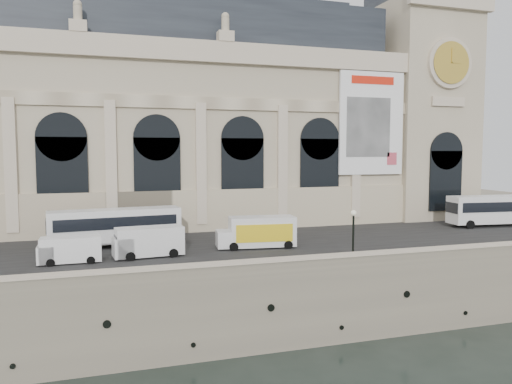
% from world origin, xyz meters
% --- Properties ---
extents(ground, '(260.00, 260.00, 0.00)m').
position_xyz_m(ground, '(0.00, 0.00, 0.00)').
color(ground, black).
rests_on(ground, ground).
extents(quay, '(160.00, 70.00, 6.00)m').
position_xyz_m(quay, '(0.00, 35.00, 3.00)').
color(quay, gray).
rests_on(quay, ground).
extents(street, '(160.00, 24.00, 0.06)m').
position_xyz_m(street, '(0.00, 14.00, 6.03)').
color(street, '#2D2D2D').
rests_on(street, quay).
extents(parapet, '(160.00, 1.40, 1.21)m').
position_xyz_m(parapet, '(0.00, 0.60, 6.62)').
color(parapet, gray).
rests_on(parapet, quay).
extents(museum, '(69.00, 18.70, 29.10)m').
position_xyz_m(museum, '(-5.98, 30.86, 19.72)').
color(museum, '#BFB193').
rests_on(museum, quay).
extents(clock_pavilion, '(13.00, 14.72, 36.70)m').
position_xyz_m(clock_pavilion, '(34.00, 27.93, 23.42)').
color(clock_pavilion, '#BFB193').
rests_on(clock_pavilion, quay).
extents(bus_left, '(12.94, 3.98, 3.76)m').
position_xyz_m(bus_left, '(-8.85, 15.88, 8.11)').
color(bus_left, silver).
rests_on(bus_left, quay).
extents(bus_right, '(13.40, 4.21, 3.89)m').
position_xyz_m(bus_right, '(37.70, 15.23, 8.18)').
color(bus_right, silver).
rests_on(bus_right, quay).
extents(van_b, '(5.12, 2.16, 2.28)m').
position_xyz_m(van_b, '(-13.01, 9.35, 7.16)').
color(van_b, white).
rests_on(van_b, quay).
extents(van_c, '(6.32, 3.00, 2.73)m').
position_xyz_m(van_c, '(-6.47, 9.83, 7.39)').
color(van_c, silver).
rests_on(van_c, quay).
extents(box_truck, '(7.91, 3.47, 3.09)m').
position_xyz_m(box_truck, '(4.44, 10.97, 7.56)').
color(box_truck, silver).
rests_on(box_truck, quay).
extents(lamp_right, '(0.47, 0.47, 4.63)m').
position_xyz_m(lamp_right, '(9.82, 1.64, 8.30)').
color(lamp_right, black).
rests_on(lamp_right, quay).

